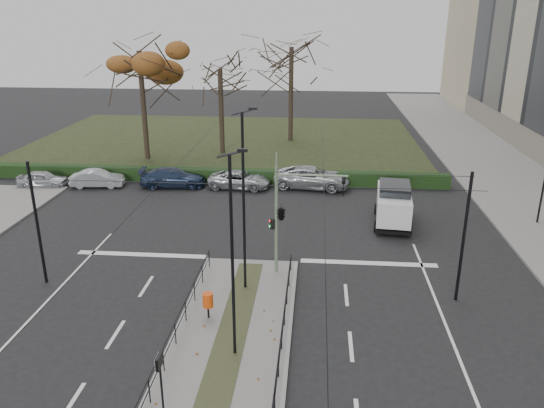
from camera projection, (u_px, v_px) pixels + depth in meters
The scene contains 21 objects.
ground at pixel (238, 313), 22.79m from camera, with size 140.00×140.00×0.00m, color black.
median_island at pixel (229, 346), 20.43m from camera, with size 4.40×15.00×0.14m, color slate.
sidewalk_east at pixel (504, 175), 41.94m from camera, with size 8.00×90.00×0.14m, color slate.
park at pixel (226, 141), 53.25m from camera, with size 38.00×26.00×0.10m, color black.
hedge at pixel (196, 175), 40.54m from camera, with size 38.00×1.00×1.00m, color black.
median_railing at pixel (228, 327), 20.03m from camera, with size 4.14×13.24×0.92m.
catenary at pixel (242, 226), 23.15m from camera, with size 20.00×34.00×6.00m.
traffic_light at pixel (283, 212), 25.20m from camera, with size 3.66×2.08×5.39m.
litter_bin at pixel (208, 300), 21.96m from camera, with size 0.44×0.44×1.13m.
info_panel at pixel (160, 367), 16.42m from camera, with size 0.12×0.56×2.14m.
streetlamp_median_near at pixel (233, 256), 18.54m from camera, with size 0.66×0.13×7.88m.
streetlamp_median_far at pixel (244, 201), 23.24m from camera, with size 0.70×0.14×8.38m.
parked_car_first at pixel (43, 179), 39.18m from camera, with size 1.45×3.60×1.23m, color #ACAEB4.
parked_car_second at pixel (97, 179), 39.21m from camera, with size 1.34×3.86×1.27m, color #ACAEB4.
parked_car_third at pixel (173, 178), 39.25m from camera, with size 1.95×4.78×1.39m, color #1F2D49.
parked_car_fourth at pixel (239, 180), 38.97m from camera, with size 2.09×4.54×1.26m, color #ACAEB4.
white_van at pixel (393, 203), 32.17m from camera, with size 2.55×4.93×2.51m.
rust_tree at pixel (139, 51), 43.68m from camera, with size 9.61×9.61×12.03m.
bare_tree_center at pixel (291, 54), 50.64m from camera, with size 7.82×7.82×12.03m.
bare_tree_near at pixel (220, 75), 46.47m from camera, with size 5.59×5.59×9.98m.
parked_car_fifth at pixel (312, 178), 39.00m from camera, with size 2.55×5.54×1.54m, color #ACAEB4.
Camera 1 is at (3.15, -19.65, 12.16)m, focal length 35.00 mm.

